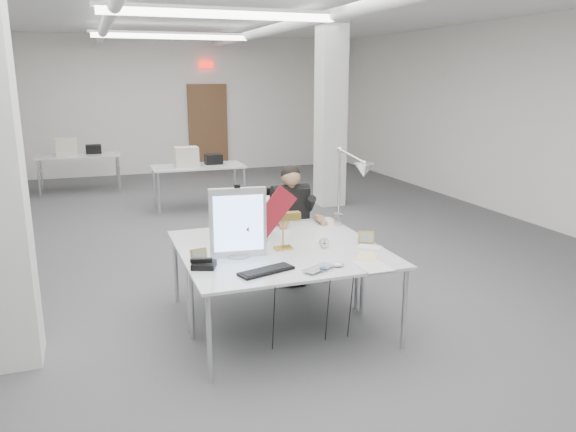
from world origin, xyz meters
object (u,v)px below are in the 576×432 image
bankers_lamp (283,229)px  desk_phone (204,265)px  monitor (238,223)px  beige_monitor (249,218)px  architect_lamp (350,185)px  office_chair (289,239)px  desk_main (296,263)px  seated_person (291,205)px  laptop (323,270)px

bankers_lamp → desk_phone: (-0.78, -0.27, -0.16)m
monitor → desk_phone: monitor is taller
beige_monitor → architect_lamp: architect_lamp is taller
desk_phone → beige_monitor: 1.00m
office_chair → desk_main: bearing=-110.2°
bankers_lamp → seated_person: bearing=72.3°
laptop → architect_lamp: 1.35m
seated_person → architect_lamp: size_ratio=0.87×
desk_main → bankers_lamp: 0.44m
desk_phone → bankers_lamp: bearing=40.3°
bankers_lamp → beige_monitor: beige_monitor is taller
desk_main → seated_person: size_ratio=2.19×
desk_phone → laptop: bearing=-3.8°
laptop → bankers_lamp: bearing=69.6°
office_chair → beige_monitor: 0.98m
monitor → laptop: size_ratio=2.01×
monitor → desk_phone: bearing=-143.6°
laptop → bankers_lamp: size_ratio=0.83×
monitor → beige_monitor: 0.65m
beige_monitor → laptop: bearing=-54.5°
monitor → beige_monitor: bearing=73.3°
monitor → laptop: bearing=-41.2°
laptop → architect_lamp: bearing=26.1°
office_chair → beige_monitor: size_ratio=2.55×
desk_main → bankers_lamp: bearing=87.4°
office_chair → seated_person: (0.00, -0.05, 0.40)m
architect_lamp → desk_phone: bearing=-145.9°
desk_main → beige_monitor: (-0.16, 0.90, 0.20)m
seated_person → architect_lamp: architect_lamp is taller
seated_person → bankers_lamp: seated_person is taller
desk_main → beige_monitor: 0.94m
desk_main → architect_lamp: bearing=41.6°
office_chair → beige_monitor: beige_monitor is taller
laptop → bankers_lamp: bankers_lamp is taller
desk_main → beige_monitor: bearing=100.3°
desk_main → monitor: monitor is taller
office_chair → architect_lamp: bearing=-65.9°
monitor → bankers_lamp: 0.46m
desk_main → monitor: 0.61m
laptop → beige_monitor: 1.24m
seated_person → laptop: (-0.35, -1.74, -0.13)m
desk_main → seated_person: 1.53m
desk_main → architect_lamp: (0.85, 0.76, 0.48)m
office_chair → architect_lamp: architect_lamp is taller
laptop → desk_phone: (-0.89, 0.41, 0.01)m
desk_main → architect_lamp: architect_lamp is taller
bankers_lamp → architect_lamp: (0.83, 0.36, 0.29)m
seated_person → monitor: size_ratio=1.35×
desk_main → seated_person: (0.47, 1.45, 0.16)m
office_chair → laptop: 1.84m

